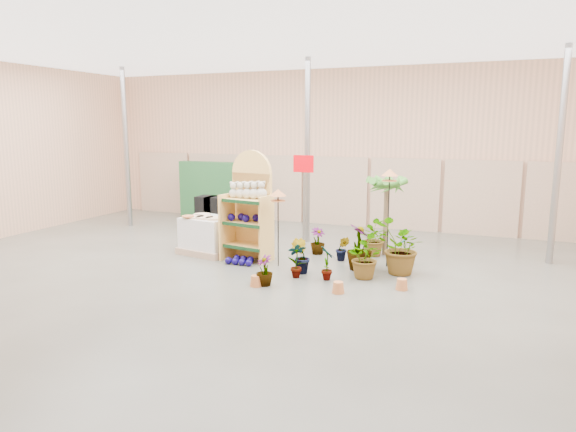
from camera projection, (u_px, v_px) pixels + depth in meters
name	position (u px, v px, depth m)	size (l,w,h in m)	color
room	(263.00, 160.00, 10.22)	(15.20, 12.10, 4.70)	#4E4F47
display_shelf	(250.00, 210.00, 11.13)	(1.08, 0.77, 2.37)	#E4AF58
teddy_bears	(249.00, 191.00, 10.94)	(0.88, 0.24, 0.39)	beige
gazing_balls_shelf	(247.00, 218.00, 11.02)	(0.87, 0.30, 0.17)	#0F0754
gazing_balls_floor	(241.00, 261.00, 10.84)	(0.63, 0.39, 0.15)	#0F0754
pallet_stack	(208.00, 235.00, 11.72)	(1.33, 1.17, 0.87)	tan
charcoal_planters	(212.00, 215.00, 13.94)	(0.80, 0.50, 1.00)	black
trellis_stock	(210.00, 191.00, 15.77)	(2.00, 0.30, 1.80)	#23582B
offer_sign	(304.00, 182.00, 12.19)	(0.50, 0.08, 2.20)	gray
bird_table_front	(278.00, 195.00, 10.45)	(0.34, 0.34, 1.62)	black
bird_table_right	(390.00, 176.00, 10.35)	(0.34, 0.34, 2.03)	black
bird_table_back	(241.00, 167.00, 14.53)	(0.34, 0.34, 1.86)	black
palm	(387.00, 184.00, 11.36)	(0.70, 0.70, 1.88)	brown
potted_plant_0	(297.00, 260.00, 9.83)	(0.36, 0.24, 0.69)	#3E8429
potted_plant_1	(300.00, 256.00, 10.13)	(0.38, 0.31, 0.69)	#3E8429
potted_plant_2	(363.00, 257.00, 9.81)	(0.74, 0.65, 0.83)	#3E8429
potted_plant_3	(360.00, 247.00, 10.35)	(0.53, 0.53, 0.94)	#3E8429
potted_plant_4	(404.00, 249.00, 10.76)	(0.34, 0.23, 0.65)	#3E8429
potted_plant_5	(343.00, 248.00, 11.08)	(0.30, 0.24, 0.54)	#3E8429
potted_plant_6	(372.00, 238.00, 11.51)	(0.72, 0.62, 0.80)	#3E8429
potted_plant_7	(264.00, 270.00, 9.36)	(0.32, 0.32, 0.57)	#3E8429
potted_plant_8	(327.00, 263.00, 9.67)	(0.35, 0.24, 0.67)	#3E8429
potted_plant_10	(400.00, 248.00, 10.00)	(0.97, 0.84, 1.08)	#3E8429
potted_plant_11	(318.00, 241.00, 11.65)	(0.34, 0.34, 0.60)	#3E8429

